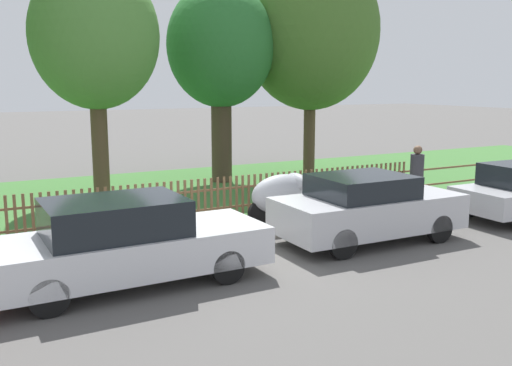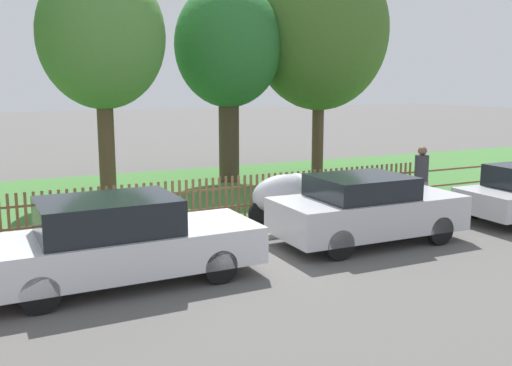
{
  "view_description": "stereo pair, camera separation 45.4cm",
  "coord_description": "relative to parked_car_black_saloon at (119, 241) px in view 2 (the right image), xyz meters",
  "views": [
    {
      "loc": [
        -4.72,
        -10.11,
        3.26
      ],
      "look_at": [
        1.06,
        0.73,
        1.1
      ],
      "focal_mm": 40.0,
      "sensor_mm": 36.0,
      "label": 1
    },
    {
      "loc": [
        -4.31,
        -10.31,
        3.26
      ],
      "look_at": [
        1.06,
        0.73,
        1.1
      ],
      "focal_mm": 40.0,
      "sensor_mm": 36.0,
      "label": 2
    }
  ],
  "objects": [
    {
      "name": "tree_behind_motorcycle",
      "position": [
        1.32,
        7.35,
        3.79
      ],
      "size": [
        3.51,
        3.51,
        6.56
      ],
      "color": "brown",
      "rests_on": "ground"
    },
    {
      "name": "parked_car_black_saloon",
      "position": [
        0.0,
        0.0,
        0.0
      ],
      "size": [
        4.53,
        1.76,
        1.44
      ],
      "rotation": [
        0.0,
        0.0,
        0.01
      ],
      "color": "silver",
      "rests_on": "ground"
    },
    {
      "name": "grass_strip",
      "position": [
        2.39,
        7.4,
        -0.71
      ],
      "size": [
        42.1,
        8.18,
        0.01
      ],
      "primitive_type": "cube",
      "color": "#3D7033",
      "rests_on": "ground"
    },
    {
      "name": "park_fence",
      "position": [
        2.39,
        3.32,
        -0.19
      ],
      "size": [
        42.1,
        0.05,
        1.05
      ],
      "color": "brown",
      "rests_on": "ground"
    },
    {
      "name": "tree_mid_park",
      "position": [
        5.53,
        8.29,
        3.67
      ],
      "size": [
        3.48,
        3.48,
        6.47
      ],
      "color": "#473828",
      "rests_on": "ground"
    },
    {
      "name": "parked_car_navy_estate",
      "position": [
        5.12,
        0.22,
        0.0
      ],
      "size": [
        3.95,
        1.79,
        1.41
      ],
      "rotation": [
        0.0,
        0.0,
        -0.01
      ],
      "color": "#BCBCC1",
      "rests_on": "ground"
    },
    {
      "name": "ground_plane",
      "position": [
        2.39,
        1.24,
        -0.71
      ],
      "size": [
        120.0,
        120.0,
        0.0
      ],
      "primitive_type": "plane",
      "color": "#565451"
    },
    {
      "name": "pedestrian_by_lamp",
      "position": [
        8.01,
        1.83,
        0.25
      ],
      "size": [
        0.43,
        0.43,
        1.7
      ],
      "rotation": [
        0.0,
        0.0,
        1.86
      ],
      "color": "slate",
      "rests_on": "ground"
    },
    {
      "name": "kerb_stone",
      "position": [
        2.39,
        1.34,
        -0.65
      ],
      "size": [
        42.1,
        0.2,
        0.12
      ],
      "primitive_type": "cube",
      "color": "#B2ADA3",
      "rests_on": "ground"
    },
    {
      "name": "covered_motorcycle",
      "position": [
        4.43,
        2.41,
        -0.02
      ],
      "size": [
        1.82,
        0.84,
        1.16
      ],
      "rotation": [
        0.0,
        0.0,
        0.03
      ],
      "color": "black",
      "rests_on": "ground"
    },
    {
      "name": "tree_far_left",
      "position": [
        8.87,
        8.11,
        4.29
      ],
      "size": [
        4.71,
        4.71,
        7.73
      ],
      "color": "brown",
      "rests_on": "ground"
    }
  ]
}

